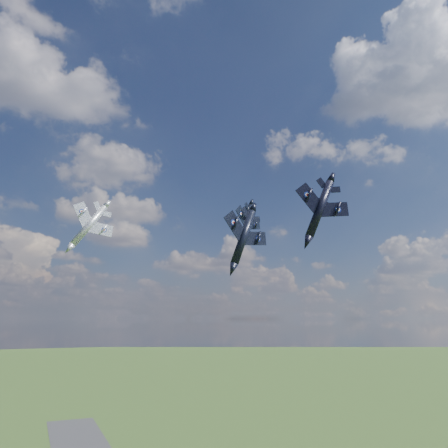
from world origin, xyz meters
name	(u,v)px	position (x,y,z in m)	size (l,w,h in m)	color
jet_lead_navy	(243,237)	(7.49, 10.79, 78.51)	(11.53, 16.07, 3.33)	black
jet_right_navy	(320,209)	(17.40, -0.42, 82.50)	(11.21, 15.63, 3.23)	black
jet_high_navy	(247,224)	(20.95, 36.04, 87.33)	(11.02, 15.37, 3.18)	black
jet_left_silver	(89,225)	(-19.63, 25.70, 81.43)	(10.14, 14.14, 2.93)	gray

